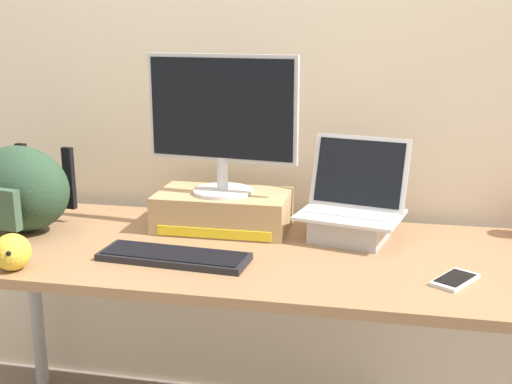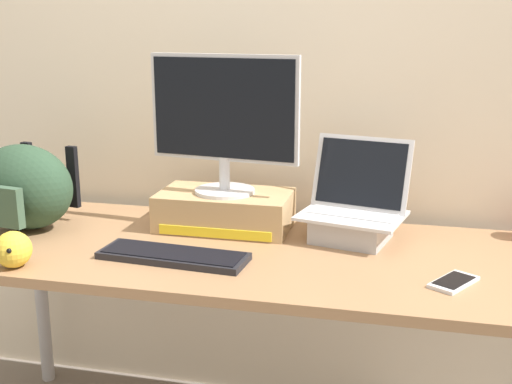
% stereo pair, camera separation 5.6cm
% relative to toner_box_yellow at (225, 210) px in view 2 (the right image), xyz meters
% --- Properties ---
extents(back_wall, '(7.00, 0.10, 2.60)m').
position_rel_toner_box_yellow_xyz_m(back_wall, '(0.15, 0.28, 0.49)').
color(back_wall, beige).
rests_on(back_wall, ground).
extents(desk, '(2.02, 0.73, 0.75)m').
position_rel_toner_box_yellow_xyz_m(desk, '(0.15, -0.18, -0.13)').
color(desk, '#99704C').
rests_on(desk, ground).
extents(toner_box_yellow, '(0.44, 0.25, 0.12)m').
position_rel_toner_box_yellow_xyz_m(toner_box_yellow, '(0.00, 0.00, 0.00)').
color(toner_box_yellow, tan).
rests_on(toner_box_yellow, desk).
extents(desktop_monitor, '(0.50, 0.20, 0.45)m').
position_rel_toner_box_yellow_xyz_m(desktop_monitor, '(-0.00, -0.00, 0.30)').
color(desktop_monitor, silver).
rests_on(desktop_monitor, toner_box_yellow).
extents(open_laptop, '(0.36, 0.31, 0.31)m').
position_rel_toner_box_yellow_xyz_m(open_laptop, '(0.43, -0.02, 0.01)').
color(open_laptop, '#ADADB2').
rests_on(open_laptop, desk).
extents(external_keyboard, '(0.45, 0.17, 0.02)m').
position_rel_toner_box_yellow_xyz_m(external_keyboard, '(-0.06, -0.32, -0.05)').
color(external_keyboard, black).
rests_on(external_keyboard, desk).
extents(messenger_backpack, '(0.39, 0.32, 0.28)m').
position_rel_toner_box_yellow_xyz_m(messenger_backpack, '(-0.65, -0.16, 0.08)').
color(messenger_backpack, '#28422D').
rests_on(messenger_backpack, desk).
extents(cell_phone, '(0.14, 0.17, 0.01)m').
position_rel_toner_box_yellow_xyz_m(cell_phone, '(0.72, -0.33, -0.06)').
color(cell_phone, silver).
rests_on(cell_phone, desk).
extents(plush_toy, '(0.10, 0.10, 0.10)m').
position_rel_toner_box_yellow_xyz_m(plush_toy, '(-0.48, -0.48, -0.01)').
color(plush_toy, gold).
rests_on(plush_toy, desk).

